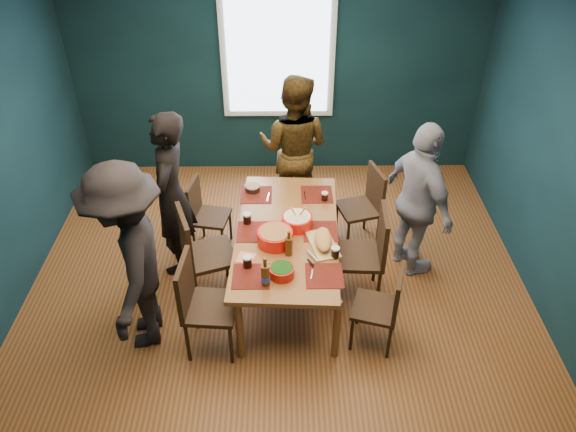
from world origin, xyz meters
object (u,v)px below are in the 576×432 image
person_far_left (171,195)px  person_near_left (130,260)px  chair_right_near (386,303)px  chair_left_far (203,210)px  dining_table (287,237)px  bowl_herbs (282,271)px  chair_left_near (199,299)px  bowl_salad (275,237)px  cutting_board (323,241)px  chair_right_far (366,201)px  person_back (294,148)px  person_right (419,202)px  chair_right_mid (370,249)px  chair_left_mid (199,249)px  bowl_dumpling (297,221)px

person_far_left → person_near_left: person_near_left is taller
chair_right_near → chair_left_far: bearing=157.7°
chair_left_far → person_near_left: person_near_left is taller
dining_table → bowl_herbs: size_ratio=8.73×
dining_table → chair_left_far: size_ratio=2.35×
chair_left_near → bowl_salad: bearing=45.9°
cutting_board → chair_left_near: bearing=-168.6°
chair_right_far → person_back: size_ratio=0.52×
dining_table → bowl_herbs: bearing=-91.8°
chair_right_far → person_near_left: 2.58m
chair_left_near → person_back: bearing=72.4°
person_back → cutting_board: person_back is taller
person_right → bowl_herbs: (-1.33, -0.91, -0.06)m
dining_table → chair_right_mid: bearing=-3.7°
chair_right_far → bowl_salad: chair_right_far is taller
bowl_salad → cutting_board: bearing=-5.3°
chair_left_far → cutting_board: size_ratio=1.50×
chair_left_near → cutting_board: (1.08, 0.52, 0.20)m
person_near_left → bowl_herbs: (1.25, 0.00, -0.13)m
chair_left_mid → bowl_salad: size_ratio=3.11×
chair_left_far → person_right: bearing=0.9°
bowl_dumpling → bowl_salad: bearing=-129.7°
chair_right_near → person_back: size_ratio=0.50×
person_far_left → bowl_salad: size_ratio=5.33×
person_right → chair_left_mid: bearing=77.5°
chair_left_far → person_right: (2.16, -0.37, 0.35)m
cutting_board → bowl_salad: bearing=160.2°
chair_left_far → chair_right_mid: bearing=-14.3°
person_back → bowl_salad: (-0.20, -1.49, -0.07)m
cutting_board → dining_table: bearing=133.4°
bowl_herbs → cutting_board: size_ratio=0.40×
chair_right_mid → bowl_dumpling: (-0.68, 0.17, 0.20)m
bowl_dumpling → cutting_board: 0.37m
dining_table → chair_right_far: size_ratio=2.16×
dining_table → bowl_dumpling: bearing=44.6°
dining_table → person_back: size_ratio=1.13×
chair_right_mid → bowl_herbs: size_ratio=4.48×
bowl_dumpling → cutting_board: (0.23, -0.29, -0.01)m
chair_left_far → bowl_salad: bearing=-36.9°
chair_left_near → person_right: bearing=31.6°
chair_left_near → person_back: 2.24m
chair_left_near → bowl_herbs: (0.70, 0.13, 0.20)m
chair_left_far → chair_right_far: (1.74, 0.09, 0.04)m
chair_left_near → chair_right_near: size_ratio=1.15×
chair_left_near → person_back: size_ratio=0.57×
chair_right_near → bowl_herbs: bearing=-170.8°
person_right → cutting_board: (-0.96, -0.51, -0.06)m
dining_table → chair_left_mid: size_ratio=1.89×
chair_right_near → bowl_herbs: 0.94m
person_near_left → bowl_salad: (1.19, 0.44, -0.11)m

